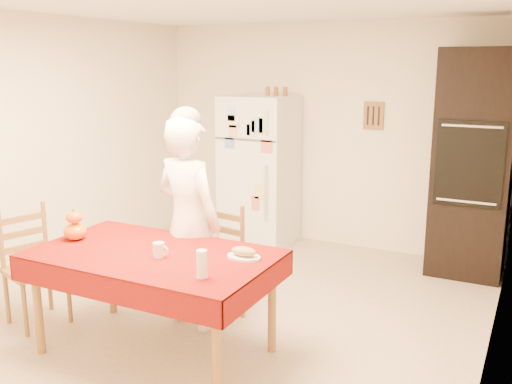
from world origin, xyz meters
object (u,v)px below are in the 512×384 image
Objects in this scene: chair_far at (217,258)px; bread_plate at (244,257)px; refrigerator at (260,171)px; wine_glass at (202,264)px; chair_left at (31,261)px; pumpkin_lower at (75,232)px; seated_woman at (189,223)px; dining_table at (153,262)px; oven_cabinet at (473,164)px; coffee_mug at (159,250)px.

chair_far is 3.96× the size of bread_plate.
bread_plate is at bearing -65.70° from refrigerator.
chair_left is at bearing 172.48° from wine_glass.
pumpkin_lower is (-0.79, -0.74, 0.32)m from chair_far.
seated_woman is 0.85m from pumpkin_lower.
seated_woman is (1.15, 0.54, 0.33)m from chair_left.
oven_cabinet is at bearing 56.93° from dining_table.
chair_left is (-1.29, -0.73, 0.00)m from chair_far.
chair_far is 5.59× the size of pumpkin_lower.
seated_woman is 7.01× the size of bread_plate.
pumpkin_lower reaches higher than dining_table.
wine_glass is at bearing -55.04° from chair_far.
refrigerator reaches higher than chair_left.
coffee_mug is (0.09, -0.05, 0.12)m from dining_table.
refrigerator is 1.00× the size of dining_table.
chair_far is 1.48m from chair_left.
refrigerator is 2.21m from seated_woman.
seated_woman is at bearing -115.50° from chair_far.
chair_left is at bearing 179.32° from pumpkin_lower.
seated_woman is 9.55× the size of wine_glass.
dining_table is at bearing -79.35° from refrigerator.
refrigerator reaches higher than coffee_mug.
refrigerator reaches higher than wine_glass.
seated_woman reaches higher than chair_left.
chair_far is 0.41m from seated_woman.
coffee_mug is at bearing -73.77° from chair_left.
chair_far is (0.09, 0.72, -0.18)m from dining_table.
seated_woman reaches higher than wine_glass.
refrigerator is 2.80m from coffee_mug.
pumpkin_lower is (0.50, -0.01, 0.32)m from chair_left.
bread_plate is at bearing 163.36° from seated_woman.
bread_plate is (-1.15, -2.55, -0.33)m from oven_cabinet.
chair_far reaches higher than coffee_mug.
coffee_mug reaches higher than dining_table.
seated_woman is at bearing -47.13° from chair_left.
wine_glass reaches higher than dining_table.
chair_left reaches higher than bread_plate.
refrigerator is at bearing -178.82° from oven_cabinet.
refrigerator reaches higher than pumpkin_lower.
bread_plate reaches higher than dining_table.
oven_cabinet reaches higher than chair_left.
bread_plate is at bearing 8.64° from pumpkin_lower.
dining_table is 0.54m from seated_woman.
wine_glass is (0.61, -0.77, 0.01)m from seated_woman.
oven_cabinet is 22.00× the size of coffee_mug.
oven_cabinet reaches higher than wine_glass.
dining_table is at bearing 149.19° from coffee_mug.
pumpkin_lower is at bearing -127.85° from chair_far.
coffee_mug is at bearing 113.78° from seated_woman.
pumpkin_lower reaches higher than bread_plate.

